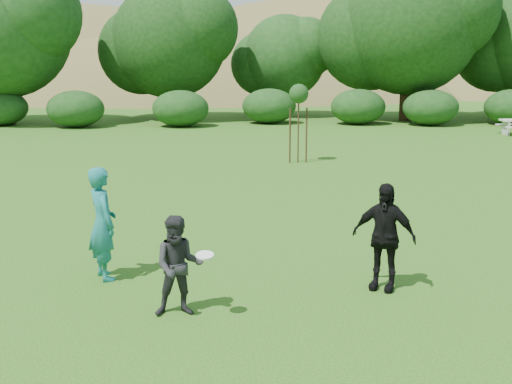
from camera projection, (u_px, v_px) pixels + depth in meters
ground at (264, 296)px, 10.55m from camera, size 120.00×120.00×0.00m
player_teal at (103, 223)px, 11.17m from camera, size 0.77×0.87×2.00m
player_grey at (179, 266)px, 9.62m from camera, size 0.80×0.64×1.55m
player_black at (384, 237)px, 10.67m from camera, size 1.16×0.90×1.83m
frisbee at (205, 255)px, 9.37m from camera, size 0.27×0.27×0.07m
sapling at (299, 96)px, 22.98m from camera, size 0.70×0.70×2.85m
hillside at (229, 184)px, 79.90m from camera, size 150.00×72.00×52.00m
tree_row at (292, 37)px, 37.67m from camera, size 53.92×10.38×9.62m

